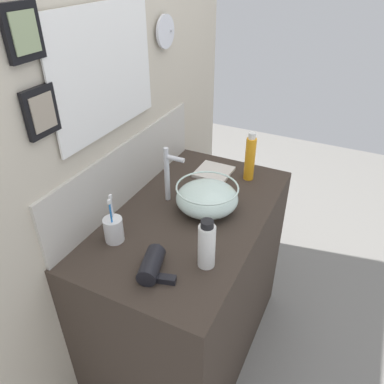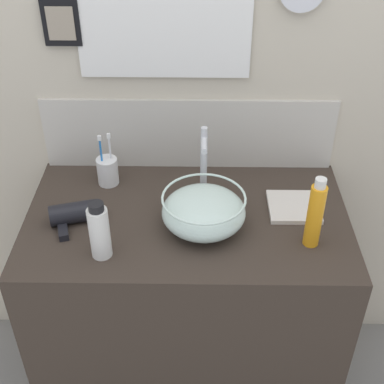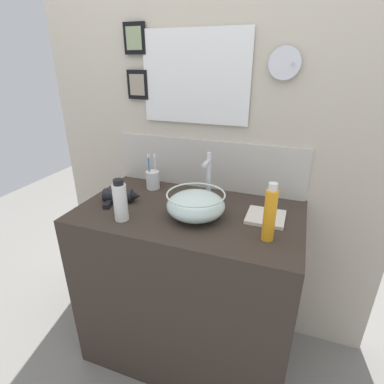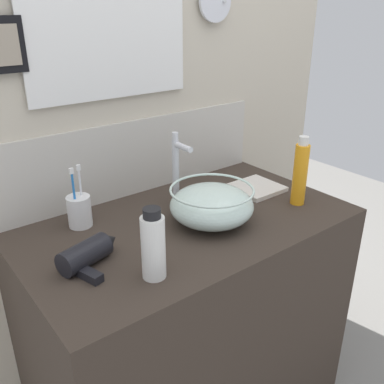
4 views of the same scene
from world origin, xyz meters
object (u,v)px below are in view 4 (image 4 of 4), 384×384
faucet (177,165)px  spray_bottle (300,173)px  glass_bowl_sink (212,205)px  lotion_bottle (153,245)px  hand_towel (256,188)px  hair_drier (89,253)px  toothbrush_cup (79,211)px

faucet → spray_bottle: size_ratio=1.05×
faucet → spray_bottle: faucet is taller
glass_bowl_sink → lotion_bottle: size_ratio=1.37×
glass_bowl_sink → hand_towel: (0.31, 0.10, -0.06)m
spray_bottle → hand_towel: spray_bottle is taller
faucet → lotion_bottle: size_ratio=1.31×
spray_bottle → faucet: bearing=142.0°
lotion_bottle → faucet: bearing=46.1°
faucet → hand_towel: bearing=-16.0°
faucet → hair_drier: size_ratio=1.31×
glass_bowl_sink → toothbrush_cup: 0.42m
lotion_bottle → toothbrush_cup: bearing=94.9°
glass_bowl_sink → faucet: (0.00, 0.19, 0.08)m
toothbrush_cup → faucet: bearing=-9.1°
glass_bowl_sink → faucet: faucet is taller
glass_bowl_sink → spray_bottle: spray_bottle is taller
hair_drier → spray_bottle: bearing=-7.3°
hair_drier → spray_bottle: spray_bottle is taller
faucet → lotion_bottle: 0.45m
toothbrush_cup → spray_bottle: (0.68, -0.32, 0.06)m
glass_bowl_sink → toothbrush_cup: bearing=144.9°
faucet → lotion_bottle: (-0.31, -0.32, -0.05)m
faucet → hand_towel: faucet is taller
hand_towel → spray_bottle: bearing=-80.7°
hair_drier → lotion_bottle: lotion_bottle is taller
lotion_bottle → hand_towel: bearing=20.8°
hair_drier → toothbrush_cup: toothbrush_cup is taller
hair_drier → lotion_bottle: 0.20m
faucet → hand_towel: 0.35m
lotion_bottle → hand_towel: (0.62, 0.23, -0.08)m
lotion_bottle → glass_bowl_sink: bearing=23.8°
faucet → hand_towel: size_ratio=1.50×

